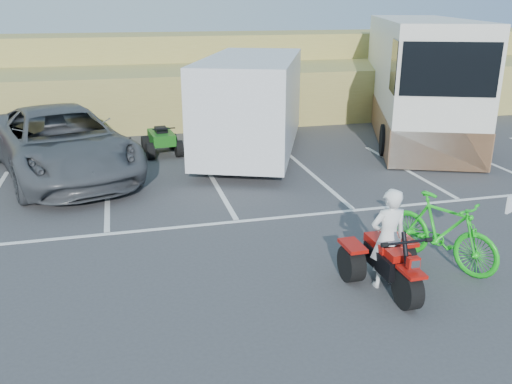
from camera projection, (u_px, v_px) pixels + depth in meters
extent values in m
plane|color=#3D3D40|center=(267.00, 273.00, 9.36)|extent=(100.00, 100.00, 0.00)
cube|color=white|center=(108.00, 193.00, 13.31)|extent=(0.12, 5.00, 0.01)
cube|color=white|center=(216.00, 184.00, 13.93)|extent=(0.12, 5.00, 0.01)
cube|color=white|center=(315.00, 176.00, 14.56)|extent=(0.12, 5.00, 0.01)
cube|color=white|center=(405.00, 169.00, 15.19)|extent=(0.12, 5.00, 0.01)
cube|color=white|center=(489.00, 163.00, 15.81)|extent=(0.12, 5.00, 0.01)
cube|color=white|center=(237.00, 221.00, 11.55)|extent=(28.00, 0.12, 0.01)
cube|color=#9D8F47|center=(176.00, 93.00, 21.84)|extent=(40.00, 6.00, 2.00)
cube|color=#9D8F47|center=(166.00, 59.00, 24.71)|extent=(40.00, 4.00, 2.20)
imported|color=white|center=(388.00, 238.00, 8.68)|extent=(0.62, 0.41, 1.69)
imported|color=#14BF19|center=(442.00, 231.00, 9.47)|extent=(1.50, 2.17, 1.28)
imported|color=#45484C|center=(62.00, 143.00, 14.41)|extent=(4.76, 7.06, 1.80)
cube|color=silver|center=(252.00, 102.00, 16.12)|extent=(4.69, 6.80, 2.63)
cylinder|color=black|center=(252.00, 143.00, 16.54)|extent=(2.42, 1.55, 0.74)
cube|color=silver|center=(416.00, 75.00, 19.27)|extent=(6.45, 10.96, 3.86)
cube|color=brown|center=(412.00, 114.00, 19.74)|extent=(6.50, 10.98, 1.07)
cube|color=black|center=(450.00, 70.00, 13.97)|extent=(2.30, 0.93, 1.40)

